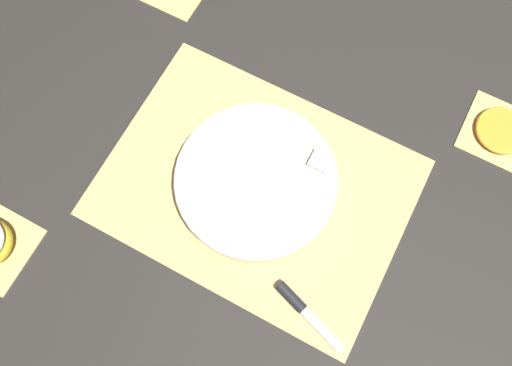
% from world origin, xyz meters
% --- Properties ---
extents(ground_plane, '(6.00, 6.00, 0.00)m').
position_xyz_m(ground_plane, '(0.00, 0.00, 0.00)').
color(ground_plane, black).
extents(bamboo_mat_center, '(0.52, 0.38, 0.01)m').
position_xyz_m(bamboo_mat_center, '(0.00, 0.00, 0.00)').
color(bamboo_mat_center, tan).
rests_on(bamboo_mat_center, ground_plane).
extents(coaster_mat_near_left, '(0.13, 0.13, 0.01)m').
position_xyz_m(coaster_mat_near_left, '(-0.34, -0.30, 0.00)').
color(coaster_mat_near_left, tan).
rests_on(coaster_mat_near_left, ground_plane).
extents(fruit_salad_bowl, '(0.27, 0.27, 0.06)m').
position_xyz_m(fruit_salad_bowl, '(-0.00, -0.00, 0.04)').
color(fruit_salad_bowl, silver).
rests_on(fruit_salad_bowl, bamboo_mat_center).
extents(paring_knife, '(0.14, 0.06, 0.02)m').
position_xyz_m(paring_knife, '(-0.15, 0.14, 0.01)').
color(paring_knife, silver).
rests_on(paring_knife, bamboo_mat_center).
extents(orange_slice_whole, '(0.09, 0.09, 0.01)m').
position_xyz_m(orange_slice_whole, '(-0.34, -0.30, 0.01)').
color(orange_slice_whole, orange).
rests_on(orange_slice_whole, coaster_mat_near_left).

